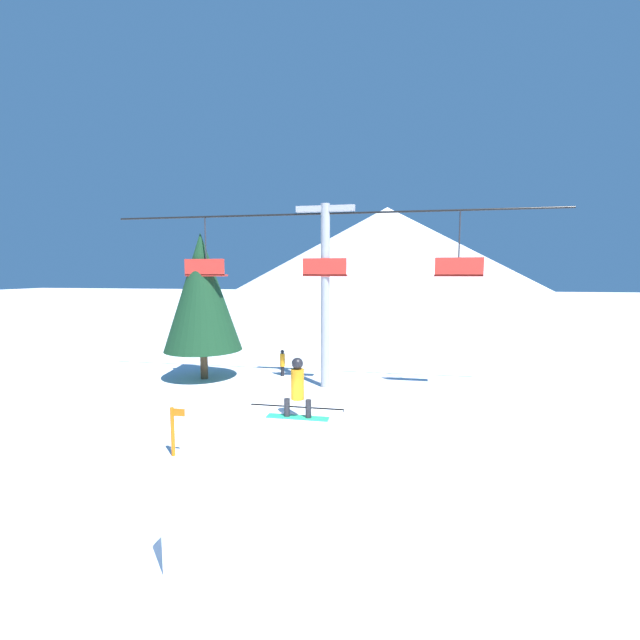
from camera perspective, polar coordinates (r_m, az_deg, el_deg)
The scene contains 8 objects.
ground_plane at distance 9.36m, azimuth -10.26°, elevation -24.58°, with size 220.00×220.00×0.00m, color white.
mountain_ridge at distance 80.39m, azimuth 8.87°, elevation 8.75°, with size 61.98×61.98×16.64m.
snow_ramp at distance 9.11m, azimuth -6.44°, elevation -19.92°, with size 2.32×4.16×1.54m.
snowboarder at distance 9.66m, azimuth -3.02°, elevation -8.99°, with size 1.41×0.29×1.38m.
chairlift at distance 17.62m, azimuth 0.69°, elevation 5.71°, with size 18.50×0.44×7.57m.
pine_tree_near at distance 19.78m, azimuth -15.47°, elevation 3.59°, with size 3.45×3.45×6.56m.
trail_marker at distance 12.15m, azimuth -18.98°, elevation -13.68°, with size 0.41×0.10×1.31m.
distant_skier at distance 20.08m, azimuth -5.03°, elevation -5.57°, with size 0.24×0.24×1.23m.
Camera 1 is at (2.98, -7.47, 4.79)m, focal length 24.00 mm.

